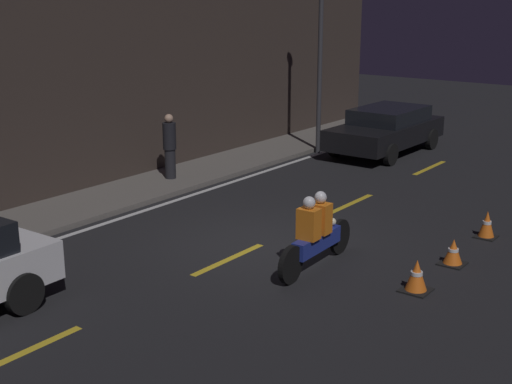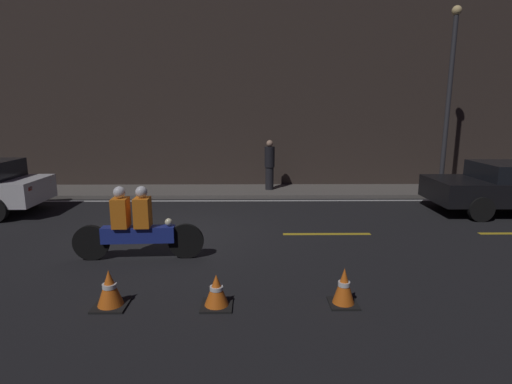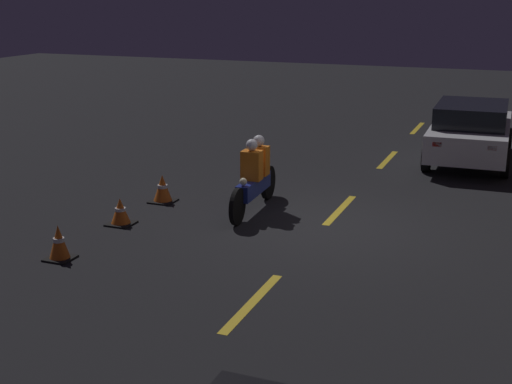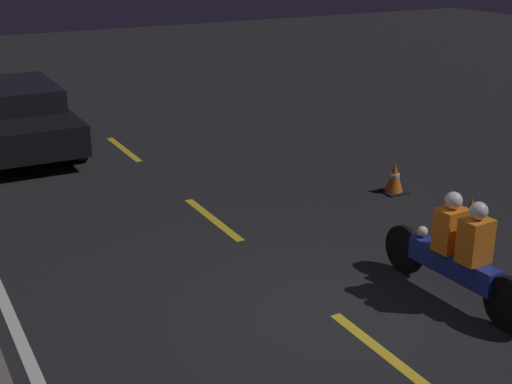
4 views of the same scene
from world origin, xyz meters
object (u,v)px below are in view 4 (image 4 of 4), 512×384
object	(u,v)px
motorcycle	(458,253)
traffic_cone_mid	(471,213)
van_black	(17,115)
traffic_cone_far	(394,178)

from	to	relation	value
motorcycle	traffic_cone_mid	world-z (taller)	motorcycle
motorcycle	traffic_cone_mid	distance (m)	2.58
van_black	traffic_cone_mid	world-z (taller)	van_black
motorcycle	traffic_cone_far	distance (m)	4.00
motorcycle	traffic_cone_far	xyz separation A→B (m)	(3.52, -1.86, -0.38)
traffic_cone_mid	van_black	bearing A→B (deg)	34.58
traffic_cone_far	motorcycle	bearing A→B (deg)	152.13
van_black	motorcycle	world-z (taller)	motorcycle
motorcycle	traffic_cone_mid	bearing A→B (deg)	-51.01
van_black	motorcycle	bearing A→B (deg)	20.46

